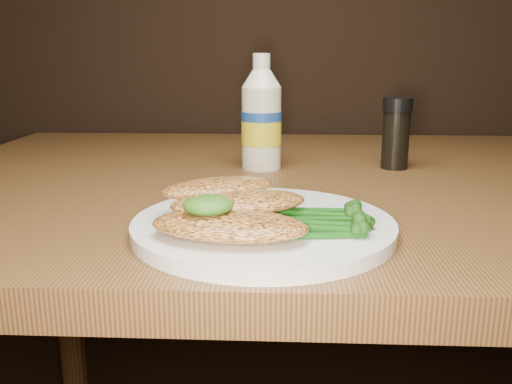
{
  "coord_description": "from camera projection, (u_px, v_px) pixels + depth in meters",
  "views": [
    {
      "loc": [
        -0.06,
        0.27,
        0.93
      ],
      "look_at": [
        -0.09,
        0.8,
        0.79
      ],
      "focal_mm": 38.67,
      "sensor_mm": 36.0,
      "label": 1
    }
  ],
  "objects": [
    {
      "name": "pepper_grinder",
      "position": [
        396.0,
        134.0,
        0.83
      ],
      "size": [
        0.05,
        0.05,
        0.11
      ],
      "primitive_type": null,
      "rotation": [
        0.0,
        0.0,
        0.27
      ],
      "color": "black",
      "rests_on": "dining_table"
    },
    {
      "name": "chicken_front",
      "position": [
        230.0,
        226.0,
        0.49
      ],
      "size": [
        0.15,
        0.09,
        0.02
      ],
      "primitive_type": "ellipsoid",
      "rotation": [
        0.0,
        0.0,
        -0.13
      ],
      "color": "#CC8E41",
      "rests_on": "plate"
    },
    {
      "name": "chicken_mid",
      "position": [
        239.0,
        203.0,
        0.53
      ],
      "size": [
        0.15,
        0.1,
        0.02
      ],
      "primitive_type": "ellipsoid",
      "rotation": [
        0.0,
        0.0,
        0.3
      ],
      "color": "#CC8E41",
      "rests_on": "plate"
    },
    {
      "name": "mayo_bottle",
      "position": [
        261.0,
        112.0,
        0.82
      ],
      "size": [
        0.08,
        0.08,
        0.17
      ],
      "primitive_type": null,
      "rotation": [
        0.0,
        0.0,
        0.34
      ],
      "color": "#EFEACB",
      "rests_on": "dining_table"
    },
    {
      "name": "plate",
      "position": [
        263.0,
        226.0,
        0.54
      ],
      "size": [
        0.26,
        0.26,
        0.01
      ],
      "primitive_type": "cylinder",
      "color": "white",
      "rests_on": "dining_table"
    },
    {
      "name": "pesto_front",
      "position": [
        208.0,
        205.0,
        0.49
      ],
      "size": [
        0.05,
        0.05,
        0.02
      ],
      "primitive_type": "ellipsoid",
      "rotation": [
        0.0,
        0.0,
        0.14
      ],
      "color": "#0D3407",
      "rests_on": "chicken_front"
    },
    {
      "name": "broccolini_bundle",
      "position": [
        314.0,
        217.0,
        0.52
      ],
      "size": [
        0.15,
        0.14,
        0.02
      ],
      "primitive_type": null,
      "rotation": [
        0.0,
        0.0,
        0.33
      ],
      "color": "#144D10",
      "rests_on": "plate"
    },
    {
      "name": "chicken_back",
      "position": [
        218.0,
        188.0,
        0.56
      ],
      "size": [
        0.13,
        0.11,
        0.02
      ],
      "primitive_type": "ellipsoid",
      "rotation": [
        0.0,
        0.0,
        0.49
      ],
      "color": "#CC8E41",
      "rests_on": "plate"
    }
  ]
}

